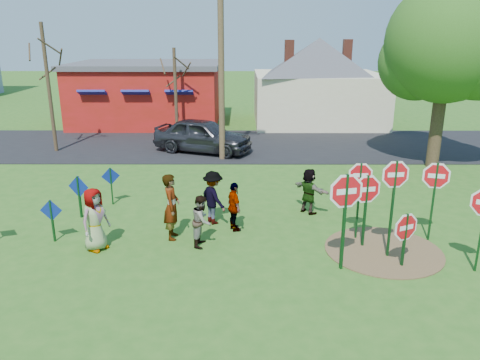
# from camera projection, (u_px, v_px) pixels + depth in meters

# --- Properties ---
(ground) EXTENTS (120.00, 120.00, 0.00)m
(ground) POSITION_uv_depth(u_px,v_px,m) (222.00, 236.00, 13.89)
(ground) COLOR #2C601B
(ground) RESTS_ON ground
(road) EXTENTS (120.00, 7.50, 0.04)m
(road) POSITION_uv_depth(u_px,v_px,m) (231.00, 145.00, 24.84)
(road) COLOR black
(road) RESTS_ON ground
(dirt_patch) EXTENTS (3.20, 3.20, 0.03)m
(dirt_patch) POSITION_uv_depth(u_px,v_px,m) (383.00, 250.00, 12.92)
(dirt_patch) COLOR brown
(dirt_patch) RESTS_ON ground
(red_building) EXTENTS (9.40, 7.69, 3.90)m
(red_building) POSITION_uv_depth(u_px,v_px,m) (148.00, 93.00, 30.45)
(red_building) COLOR maroon
(red_building) RESTS_ON ground
(cream_house) EXTENTS (9.40, 9.40, 6.50)m
(cream_house) POSITION_uv_depth(u_px,v_px,m) (318.00, 78.00, 30.13)
(cream_house) COLOR beige
(cream_house) RESTS_ON ground
(stop_sign_a) EXTENTS (1.15, 0.31, 2.69)m
(stop_sign_a) POSITION_uv_depth(u_px,v_px,m) (346.00, 200.00, 11.41)
(stop_sign_a) COLOR #103D18
(stop_sign_a) RESTS_ON ground
(stop_sign_b) EXTENTS (0.94, 0.06, 2.42)m
(stop_sign_b) POSITION_uv_depth(u_px,v_px,m) (360.00, 182.00, 13.18)
(stop_sign_b) COLOR #103D18
(stop_sign_b) RESTS_ON ground
(stop_sign_c) EXTENTS (0.98, 0.14, 2.81)m
(stop_sign_c) POSITION_uv_depth(u_px,v_px,m) (394.00, 187.00, 12.00)
(stop_sign_c) COLOR #103D18
(stop_sign_c) RESTS_ON ground
(stop_sign_d) EXTENTS (1.00, 0.24, 2.46)m
(stop_sign_d) POSITION_uv_depth(u_px,v_px,m) (435.00, 182.00, 13.09)
(stop_sign_d) COLOR #103D18
(stop_sign_d) RESTS_ON ground
(stop_sign_e) EXTENTS (0.90, 0.44, 1.59)m
(stop_sign_e) POSITION_uv_depth(u_px,v_px,m) (406.00, 230.00, 11.78)
(stop_sign_e) COLOR #103D18
(stop_sign_e) RESTS_ON ground
(stop_sign_g) EXTENTS (1.05, 0.25, 2.24)m
(stop_sign_g) POSITION_uv_depth(u_px,v_px,m) (366.00, 195.00, 12.76)
(stop_sign_g) COLOR #103D18
(stop_sign_g) RESTS_ON ground
(blue_diamond_b) EXTENTS (0.64, 0.06, 1.28)m
(blue_diamond_b) POSITION_uv_depth(u_px,v_px,m) (52.00, 216.00, 13.29)
(blue_diamond_b) COLOR #103D18
(blue_diamond_b) RESTS_ON ground
(blue_diamond_c) EXTENTS (0.71, 0.23, 1.42)m
(blue_diamond_c) POSITION_uv_depth(u_px,v_px,m) (79.00, 192.00, 15.00)
(blue_diamond_c) COLOR #103D18
(blue_diamond_c) RESTS_ON ground
(blue_diamond_d) EXTENTS (0.60, 0.18, 1.34)m
(blue_diamond_d) POSITION_uv_depth(u_px,v_px,m) (111.00, 181.00, 16.17)
(blue_diamond_d) COLOR #103D18
(blue_diamond_d) RESTS_ON ground
(person_a) EXTENTS (0.93, 1.04, 1.78)m
(person_a) POSITION_uv_depth(u_px,v_px,m) (95.00, 219.00, 12.77)
(person_a) COLOR #383C88
(person_a) RESTS_ON ground
(person_b) EXTENTS (0.49, 0.73, 1.96)m
(person_b) POSITION_uv_depth(u_px,v_px,m) (172.00, 207.00, 13.46)
(person_b) COLOR #1F6867
(person_b) RESTS_ON ground
(person_c) EXTENTS (0.66, 0.79, 1.48)m
(person_c) POSITION_uv_depth(u_px,v_px,m) (202.00, 221.00, 13.09)
(person_c) COLOR brown
(person_c) RESTS_ON ground
(person_d) EXTENTS (1.16, 1.26, 1.70)m
(person_d) POSITION_uv_depth(u_px,v_px,m) (213.00, 198.00, 14.57)
(person_d) COLOR #34353A
(person_d) RESTS_ON ground
(person_e) EXTENTS (0.66, 0.97, 1.53)m
(person_e) POSITION_uv_depth(u_px,v_px,m) (234.00, 207.00, 14.03)
(person_e) COLOR #4B2A52
(person_e) RESTS_ON ground
(person_f) EXTENTS (1.27, 1.37, 1.53)m
(person_f) POSITION_uv_depth(u_px,v_px,m) (309.00, 191.00, 15.42)
(person_f) COLOR #1B4E2E
(person_f) RESTS_ON ground
(suv) EXTENTS (5.26, 3.54, 1.66)m
(suv) POSITION_uv_depth(u_px,v_px,m) (203.00, 135.00, 23.16)
(suv) COLOR #302F34
(suv) RESTS_ON road
(utility_pole) EXTENTS (2.17, 0.28, 8.85)m
(utility_pole) POSITION_uv_depth(u_px,v_px,m) (221.00, 58.00, 20.73)
(utility_pole) COLOR #4C3823
(utility_pole) RESTS_ON ground
(leafy_tree) EXTENTS (5.58, 5.09, 7.93)m
(leafy_tree) POSITION_uv_depth(u_px,v_px,m) (450.00, 48.00, 19.46)
(leafy_tree) COLOR #382819
(leafy_tree) RESTS_ON ground
(bare_tree_west) EXTENTS (1.80, 1.80, 6.22)m
(bare_tree_west) POSITION_uv_depth(u_px,v_px,m) (47.00, 70.00, 22.37)
(bare_tree_west) COLOR #382819
(bare_tree_west) RESTS_ON ground
(bare_tree_east) EXTENTS (1.80, 1.80, 4.95)m
(bare_tree_east) POSITION_uv_depth(u_px,v_px,m) (175.00, 81.00, 25.62)
(bare_tree_east) COLOR #382819
(bare_tree_east) RESTS_ON ground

